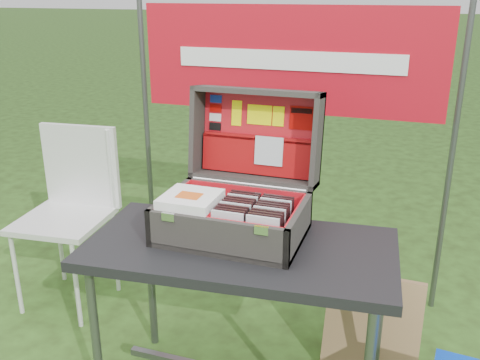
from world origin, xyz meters
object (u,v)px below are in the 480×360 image
at_px(table, 240,326).
at_px(chair, 63,222).
at_px(cardboard_box, 372,324).
at_px(suitcase, 237,168).

relative_size(table, chair, 1.22).
bearing_deg(chair, table, -25.39).
bearing_deg(chair, cardboard_box, -5.97).
relative_size(table, suitcase, 2.12).
relative_size(chair, cardboard_box, 2.16).
xyz_separation_m(suitcase, cardboard_box, (0.55, 0.28, -0.77)).
relative_size(suitcase, cardboard_box, 1.24).
xyz_separation_m(table, suitcase, (-0.05, 0.12, 0.63)).
bearing_deg(table, chair, 155.05).
bearing_deg(suitcase, cardboard_box, 26.87).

